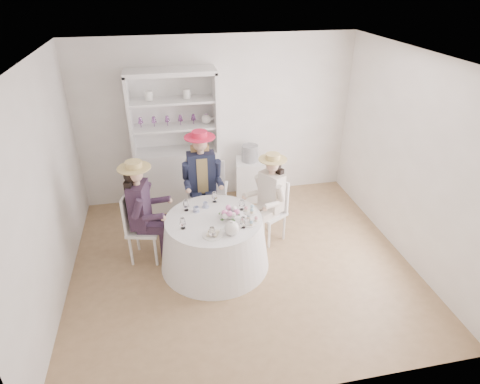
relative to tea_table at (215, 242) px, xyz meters
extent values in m
plane|color=olive|center=(0.35, -0.05, -0.36)|extent=(4.50, 4.50, 0.00)
plane|color=white|center=(0.35, -0.05, 2.34)|extent=(4.50, 4.50, 0.00)
plane|color=silver|center=(0.35, 1.95, 0.99)|extent=(4.50, 0.00, 4.50)
plane|color=silver|center=(0.35, -2.05, 0.99)|extent=(4.50, 0.00, 4.50)
plane|color=silver|center=(-1.90, -0.05, 0.99)|extent=(0.00, 4.50, 4.50)
plane|color=silver|center=(2.60, -0.05, 0.99)|extent=(0.00, 4.50, 4.50)
cone|color=white|center=(0.00, 0.00, -0.01)|extent=(1.46, 1.46, 0.70)
cylinder|color=white|center=(0.00, 0.00, 0.35)|extent=(1.26, 1.26, 0.02)
cube|color=silver|center=(-0.35, 1.70, 0.14)|extent=(1.35, 0.54, 1.00)
cube|color=silver|center=(-0.35, 1.92, 1.26)|extent=(1.34, 0.09, 1.23)
cube|color=silver|center=(-0.35, 1.70, 1.87)|extent=(1.35, 0.54, 0.07)
cube|color=silver|center=(-1.00, 1.70, 1.26)|extent=(0.06, 0.50, 1.23)
cube|color=silver|center=(0.29, 1.70, 1.26)|extent=(0.06, 0.50, 1.23)
cube|color=silver|center=(-0.35, 1.70, 1.03)|extent=(1.26, 0.49, 0.03)
cube|color=silver|center=(-0.35, 1.70, 1.45)|extent=(1.26, 0.49, 0.03)
sphere|color=white|center=(0.15, 1.70, 1.12)|extent=(0.16, 0.16, 0.16)
cube|color=silver|center=(0.85, 1.69, -0.01)|extent=(0.52, 0.52, 0.71)
cylinder|color=black|center=(0.85, 1.69, 0.49)|extent=(0.35, 0.35, 0.27)
cube|color=silver|center=(-0.91, 0.32, 0.11)|extent=(0.50, 0.50, 0.04)
cylinder|color=silver|center=(-0.78, 0.12, -0.13)|extent=(0.04, 0.04, 0.46)
cylinder|color=silver|center=(-0.70, 0.44, -0.13)|extent=(0.04, 0.04, 0.46)
cylinder|color=silver|center=(-1.11, 0.19, -0.13)|extent=(0.04, 0.04, 0.46)
cylinder|color=silver|center=(-1.03, 0.52, -0.13)|extent=(0.04, 0.04, 0.46)
cube|color=silver|center=(-1.09, 0.36, 0.39)|extent=(0.12, 0.39, 0.52)
cube|color=black|center=(-0.93, 0.32, 0.49)|extent=(0.29, 0.41, 0.60)
cube|color=black|center=(-0.81, 0.20, 0.19)|extent=(0.38, 0.21, 0.12)
cylinder|color=black|center=(-0.66, 0.16, -0.12)|extent=(0.10, 0.10, 0.48)
cylinder|color=black|center=(-0.93, 0.10, 0.57)|extent=(0.20, 0.13, 0.29)
cube|color=black|center=(-0.76, 0.38, 0.19)|extent=(0.38, 0.21, 0.12)
cylinder|color=black|center=(-0.62, 0.35, -0.12)|extent=(0.10, 0.10, 0.48)
cylinder|color=black|center=(-0.84, 0.52, 0.57)|extent=(0.20, 0.13, 0.29)
cylinder|color=#D8A889|center=(-0.93, 0.32, 0.82)|extent=(0.09, 0.09, 0.08)
sphere|color=#D8A889|center=(-0.93, 0.32, 0.93)|extent=(0.20, 0.20, 0.20)
sphere|color=black|center=(-0.97, 0.33, 0.91)|extent=(0.20, 0.20, 0.20)
cube|color=black|center=(-1.01, 0.34, 0.67)|extent=(0.14, 0.26, 0.40)
cylinder|color=tan|center=(-0.93, 0.32, 1.02)|extent=(0.42, 0.42, 0.01)
cylinder|color=tan|center=(-0.93, 0.32, 1.07)|extent=(0.21, 0.21, 0.08)
cube|color=silver|center=(-0.04, 0.96, 0.14)|extent=(0.44, 0.44, 0.04)
cylinder|color=silver|center=(-0.21, 0.78, -0.12)|extent=(0.04, 0.04, 0.49)
cylinder|color=silver|center=(0.14, 0.78, -0.12)|extent=(0.04, 0.04, 0.49)
cylinder|color=silver|center=(-0.21, 1.13, -0.12)|extent=(0.04, 0.04, 0.49)
cylinder|color=silver|center=(0.14, 1.14, -0.12)|extent=(0.04, 0.04, 0.49)
cube|color=silver|center=(-0.04, 1.16, 0.44)|extent=(0.42, 0.04, 0.55)
cube|color=#1B2036|center=(-0.04, 0.98, 0.55)|extent=(0.40, 0.22, 0.64)
cube|color=tan|center=(-0.04, 0.98, 0.55)|extent=(0.16, 0.24, 0.55)
cube|color=#1B2036|center=(-0.13, 0.83, 0.23)|extent=(0.15, 0.38, 0.13)
cylinder|color=#1B2036|center=(-0.13, 0.67, -0.11)|extent=(0.11, 0.11, 0.51)
cylinder|color=#1B2036|center=(-0.26, 0.93, 0.62)|extent=(0.10, 0.19, 0.30)
cube|color=#1B2036|center=(0.06, 0.83, 0.23)|extent=(0.15, 0.38, 0.13)
cylinder|color=#1B2036|center=(0.07, 0.67, -0.11)|extent=(0.11, 0.11, 0.51)
cylinder|color=#1B2036|center=(0.19, 0.94, 0.62)|extent=(0.10, 0.19, 0.30)
cylinder|color=#D8A889|center=(-0.04, 0.98, 0.89)|extent=(0.10, 0.10, 0.09)
sphere|color=#D8A889|center=(-0.04, 0.98, 1.01)|extent=(0.21, 0.21, 0.21)
sphere|color=tan|center=(-0.04, 1.03, 0.99)|extent=(0.21, 0.21, 0.21)
cube|color=tan|center=(-0.04, 1.07, 0.73)|extent=(0.27, 0.09, 0.42)
cylinder|color=#E42244|center=(-0.04, 0.98, 1.11)|extent=(0.44, 0.44, 0.01)
cylinder|color=#E42244|center=(-0.04, 0.98, 1.15)|extent=(0.22, 0.22, 0.09)
cube|color=silver|center=(0.86, 0.41, 0.08)|extent=(0.53, 0.53, 0.04)
cylinder|color=silver|center=(0.65, 0.47, -0.15)|extent=(0.03, 0.03, 0.43)
cylinder|color=silver|center=(0.81, 0.20, -0.15)|extent=(0.03, 0.03, 0.43)
cylinder|color=silver|center=(0.92, 0.63, -0.15)|extent=(0.03, 0.03, 0.43)
cylinder|color=silver|center=(1.08, 0.36, -0.15)|extent=(0.03, 0.03, 0.43)
cube|color=silver|center=(1.01, 0.50, 0.34)|extent=(0.21, 0.33, 0.49)
cube|color=beige|center=(0.88, 0.42, 0.44)|extent=(0.35, 0.40, 0.56)
cube|color=beige|center=(0.72, 0.43, 0.16)|extent=(0.35, 0.28, 0.12)
cylinder|color=beige|center=(0.60, 0.36, -0.14)|extent=(0.10, 0.10, 0.45)
cylinder|color=beige|center=(0.74, 0.58, 0.51)|extent=(0.19, 0.16, 0.27)
cube|color=beige|center=(0.81, 0.28, 0.16)|extent=(0.35, 0.28, 0.12)
cylinder|color=beige|center=(0.69, 0.21, -0.14)|extent=(0.10, 0.10, 0.45)
cylinder|color=beige|center=(0.95, 0.23, 0.51)|extent=(0.19, 0.16, 0.27)
cylinder|color=#D8A889|center=(0.88, 0.42, 0.74)|extent=(0.09, 0.09, 0.08)
sphere|color=#D8A889|center=(0.88, 0.42, 0.84)|extent=(0.18, 0.18, 0.18)
sphere|color=black|center=(0.92, 0.45, 0.83)|extent=(0.18, 0.18, 0.18)
cube|color=black|center=(0.95, 0.46, 0.60)|extent=(0.19, 0.24, 0.37)
cylinder|color=tan|center=(0.88, 0.42, 0.93)|extent=(0.39, 0.39, 0.01)
cylinder|color=tan|center=(0.88, 0.42, 0.97)|extent=(0.19, 0.19, 0.08)
cube|color=silver|center=(0.16, 1.25, 0.13)|extent=(0.53, 0.53, 0.04)
cylinder|color=silver|center=(0.37, 1.37, -0.12)|extent=(0.04, 0.04, 0.48)
cylinder|color=silver|center=(0.04, 1.46, -0.12)|extent=(0.04, 0.04, 0.48)
cylinder|color=silver|center=(0.29, 1.03, -0.12)|extent=(0.04, 0.04, 0.48)
cylinder|color=silver|center=(-0.05, 1.12, -0.12)|extent=(0.04, 0.04, 0.48)
cube|color=silver|center=(0.11, 1.05, 0.43)|extent=(0.41, 0.13, 0.55)
imported|color=white|center=(-0.20, 0.21, 0.40)|extent=(0.09, 0.09, 0.06)
imported|color=white|center=(-0.07, 0.30, 0.40)|extent=(0.09, 0.09, 0.07)
imported|color=white|center=(0.27, 0.06, 0.40)|extent=(0.09, 0.09, 0.07)
imported|color=white|center=(0.21, 0.00, 0.39)|extent=(0.31, 0.31, 0.06)
sphere|color=pink|center=(0.25, -0.05, 0.46)|extent=(0.07, 0.07, 0.07)
sphere|color=white|center=(0.24, -0.01, 0.46)|extent=(0.07, 0.07, 0.07)
sphere|color=pink|center=(0.19, 0.01, 0.46)|extent=(0.07, 0.07, 0.07)
sphere|color=white|center=(0.15, -0.01, 0.46)|extent=(0.07, 0.07, 0.07)
sphere|color=pink|center=(0.13, -0.05, 0.46)|extent=(0.07, 0.07, 0.07)
sphere|color=white|center=(0.15, -0.10, 0.46)|extent=(0.07, 0.07, 0.07)
sphere|color=pink|center=(0.19, -0.12, 0.46)|extent=(0.07, 0.07, 0.07)
sphere|color=white|center=(0.24, -0.10, 0.46)|extent=(0.07, 0.07, 0.07)
sphere|color=white|center=(0.17, -0.38, 0.44)|extent=(0.18, 0.18, 0.18)
cylinder|color=white|center=(0.28, -0.38, 0.45)|extent=(0.11, 0.03, 0.09)
cylinder|color=white|center=(0.17, -0.38, 0.53)|extent=(0.04, 0.04, 0.02)
cylinder|color=white|center=(-0.06, -0.36, 0.37)|extent=(0.25, 0.25, 0.01)
cube|color=beige|center=(-0.11, -0.38, 0.39)|extent=(0.06, 0.04, 0.03)
cube|color=beige|center=(-0.06, -0.36, 0.41)|extent=(0.07, 0.05, 0.03)
cube|color=beige|center=(-0.01, -0.35, 0.39)|extent=(0.07, 0.06, 0.03)
cube|color=beige|center=(-0.08, -0.33, 0.41)|extent=(0.07, 0.07, 0.03)
cube|color=beige|center=(-0.03, -0.40, 0.39)|extent=(0.06, 0.07, 0.03)
cylinder|color=white|center=(0.44, -0.18, 0.37)|extent=(0.24, 0.24, 0.01)
cylinder|color=white|center=(0.44, -0.18, 0.44)|extent=(0.02, 0.02, 0.16)
cylinder|color=white|center=(0.44, -0.18, 0.53)|extent=(0.18, 0.18, 0.01)
camera|label=1|loc=(-0.52, -4.32, 3.16)|focal=30.00mm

